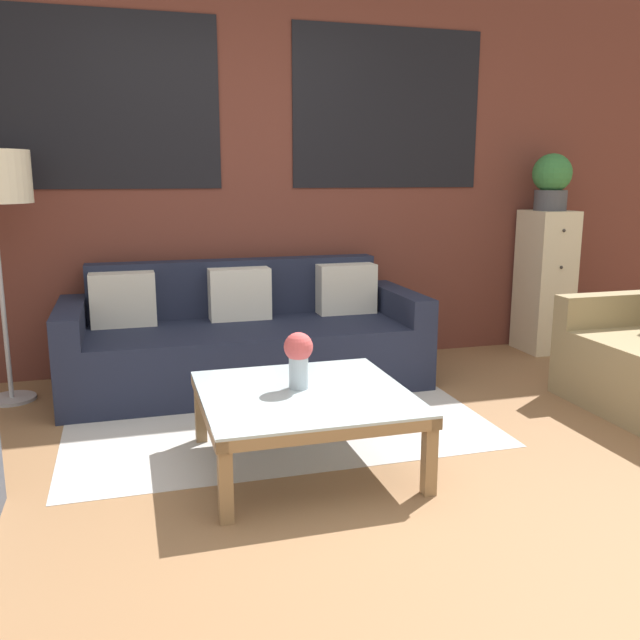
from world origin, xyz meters
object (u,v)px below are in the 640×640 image
at_px(coffee_table, 304,402).
at_px(flower_vase, 298,355).
at_px(drawer_cabinet, 545,282).
at_px(couch_dark, 245,341).
at_px(potted_plant, 552,180).

relative_size(coffee_table, flower_vase, 3.52).
relative_size(coffee_table, drawer_cabinet, 0.87).
relative_size(couch_dark, potted_plant, 5.41).
bearing_deg(potted_plant, coffee_table, -145.91).
xyz_separation_m(couch_dark, potted_plant, (2.37, 0.22, 1.02)).
height_order(coffee_table, drawer_cabinet, drawer_cabinet).
bearing_deg(potted_plant, couch_dark, -174.72).
bearing_deg(coffee_table, couch_dark, 91.78).
height_order(couch_dark, coffee_table, couch_dark).
bearing_deg(coffee_table, potted_plant, 34.09).
height_order(coffee_table, flower_vase, flower_vase).
relative_size(drawer_cabinet, flower_vase, 4.04).
xyz_separation_m(couch_dark, drawer_cabinet, (2.37, 0.22, 0.26)).
relative_size(coffee_table, potted_plant, 2.25).
height_order(drawer_cabinet, potted_plant, potted_plant).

